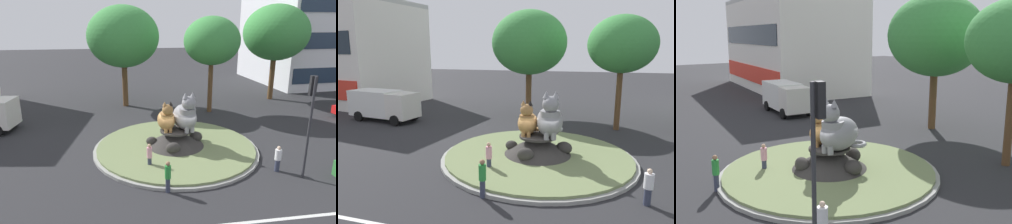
# 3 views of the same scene
# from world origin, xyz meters

# --- Properties ---
(ground_plane) EXTENTS (160.00, 160.00, 0.00)m
(ground_plane) POSITION_xyz_m (0.00, 0.00, 0.00)
(ground_plane) COLOR #28282B
(roundabout_island) EXTENTS (11.09, 11.09, 1.41)m
(roundabout_island) POSITION_xyz_m (0.00, 0.01, 0.39)
(roundabout_island) COLOR gray
(roundabout_island) RESTS_ON ground
(cat_statue_tabby) EXTENTS (1.37, 2.19, 2.08)m
(cat_statue_tabby) POSITION_xyz_m (-0.62, 0.08, 2.17)
(cat_statue_tabby) COLOR #9E703D
(cat_statue_tabby) RESTS_ON roundabout_island
(cat_statue_grey) EXTENTS (1.87, 2.91, 2.66)m
(cat_statue_grey) POSITION_xyz_m (0.67, 0.03, 2.38)
(cat_statue_grey) COLOR gray
(cat_statue_grey) RESTS_ON roundabout_island
(second_tree_near_tower) EXTENTS (5.16, 5.16, 8.90)m
(second_tree_near_tower) POSITION_xyz_m (4.83, 8.43, 6.67)
(second_tree_near_tower) COLOR brown
(second_tree_near_tower) RESTS_ON ground
(third_tree_left) EXTENTS (7.02, 7.02, 9.96)m
(third_tree_left) POSITION_xyz_m (-3.11, 11.81, 6.95)
(third_tree_left) COLOR brown
(third_tree_left) RESTS_ON ground
(pedestrian_green_shirt) EXTENTS (0.32, 0.32, 1.72)m
(pedestrian_green_shirt) POSITION_xyz_m (-1.37, -5.35, 0.92)
(pedestrian_green_shirt) COLOR #33384C
(pedestrian_green_shirt) RESTS_ON ground
(pedestrian_white_shirt) EXTENTS (0.38, 0.38, 1.57)m
(pedestrian_white_shirt) POSITION_xyz_m (5.29, -4.07, 0.82)
(pedestrian_white_shirt) COLOR #33384C
(pedestrian_white_shirt) RESTS_ON ground
(pedestrian_pink_shirt) EXTENTS (0.32, 0.32, 1.60)m
(pedestrian_pink_shirt) POSITION_xyz_m (-2.05, -2.65, 0.85)
(pedestrian_pink_shirt) COLOR #33384C
(pedestrian_pink_shirt) RESTS_ON ground
(delivery_box_truck) EXTENTS (6.66, 3.35, 2.72)m
(delivery_box_truck) POSITION_xyz_m (-15.14, 5.94, 1.54)
(delivery_box_truck) COLOR silver
(delivery_box_truck) RESTS_ON ground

